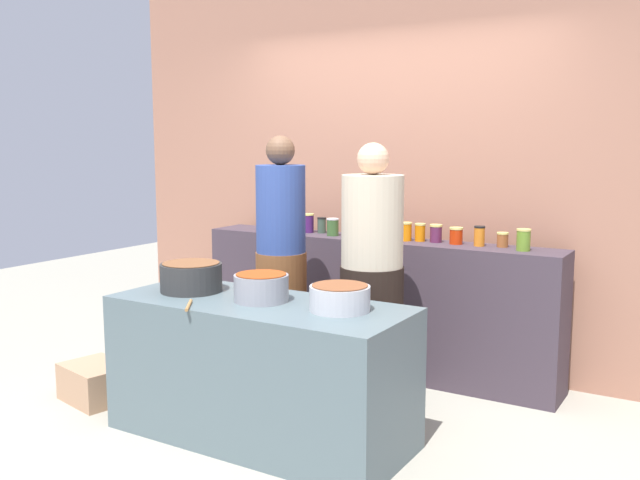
{
  "coord_description": "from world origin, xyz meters",
  "views": [
    {
      "loc": [
        2.24,
        -3.36,
        1.67
      ],
      "look_at": [
        0.0,
        0.35,
        1.05
      ],
      "focal_mm": 39.38,
      "sensor_mm": 36.0,
      "label": 1
    }
  ],
  "objects_px": {
    "cooking_pot_right": "(340,298)",
    "bread_crate": "(96,382)",
    "cooking_pot_left": "(191,277)",
    "cooking_pot_center": "(261,288)",
    "preserve_jar_1": "(285,226)",
    "preserve_jar_12": "(503,240)",
    "preserve_jar_3": "(322,225)",
    "cook_in_cap": "(372,293)",
    "preserve_jar_4": "(333,227)",
    "wooden_spoon": "(189,305)",
    "preserve_jar_6": "(385,230)",
    "preserve_jar_10": "(456,236)",
    "cook_with_tongs": "(281,276)",
    "preserve_jar_7": "(406,231)",
    "preserve_jar_0": "(264,224)",
    "preserve_jar_5": "(361,229)",
    "preserve_jar_2": "(308,223)",
    "preserve_jar_13": "(523,240)",
    "preserve_jar_8": "(420,232)",
    "preserve_jar_11": "(479,236)",
    "preserve_jar_9": "(436,233)"
  },
  "relations": [
    {
      "from": "preserve_jar_10",
      "to": "cooking_pot_left",
      "type": "bearing_deg",
      "value": -128.08
    },
    {
      "from": "preserve_jar_1",
      "to": "wooden_spoon",
      "type": "bearing_deg",
      "value": -73.5
    },
    {
      "from": "preserve_jar_4",
      "to": "preserve_jar_10",
      "type": "distance_m",
      "value": 0.93
    },
    {
      "from": "cooking_pot_center",
      "to": "wooden_spoon",
      "type": "relative_size",
      "value": 1.36
    },
    {
      "from": "cooking_pot_right",
      "to": "preserve_jar_8",
      "type": "bearing_deg",
      "value": 95.78
    },
    {
      "from": "preserve_jar_4",
      "to": "cooking_pot_center",
      "type": "height_order",
      "value": "preserve_jar_4"
    },
    {
      "from": "preserve_jar_6",
      "to": "cooking_pot_right",
      "type": "distance_m",
      "value": 1.41
    },
    {
      "from": "bread_crate",
      "to": "preserve_jar_10",
      "type": "bearing_deg",
      "value": 39.34
    },
    {
      "from": "preserve_jar_3",
      "to": "cooking_pot_center",
      "type": "xyz_separation_m",
      "value": [
        0.47,
        -1.44,
        -0.17
      ]
    },
    {
      "from": "preserve_jar_4",
      "to": "preserve_jar_5",
      "type": "bearing_deg",
      "value": 27.46
    },
    {
      "from": "preserve_jar_0",
      "to": "preserve_jar_3",
      "type": "height_order",
      "value": "preserve_jar_3"
    },
    {
      "from": "cooking_pot_right",
      "to": "bread_crate",
      "type": "bearing_deg",
      "value": -175.34
    },
    {
      "from": "preserve_jar_7",
      "to": "preserve_jar_10",
      "type": "relative_size",
      "value": 1.14
    },
    {
      "from": "cooking_pot_right",
      "to": "preserve_jar_13",
      "type": "bearing_deg",
      "value": 65.92
    },
    {
      "from": "cooking_pot_left",
      "to": "cook_with_tongs",
      "type": "height_order",
      "value": "cook_with_tongs"
    },
    {
      "from": "preserve_jar_6",
      "to": "preserve_jar_12",
      "type": "xyz_separation_m",
      "value": [
        0.82,
        0.06,
        -0.02
      ]
    },
    {
      "from": "cooking_pot_left",
      "to": "bread_crate",
      "type": "bearing_deg",
      "value": -172.11
    },
    {
      "from": "preserve_jar_10",
      "to": "preserve_jar_2",
      "type": "bearing_deg",
      "value": -179.92
    },
    {
      "from": "preserve_jar_11",
      "to": "cook_with_tongs",
      "type": "xyz_separation_m",
      "value": [
        -1.11,
        -0.71,
        -0.26
      ]
    },
    {
      "from": "preserve_jar_7",
      "to": "preserve_jar_12",
      "type": "distance_m",
      "value": 0.67
    },
    {
      "from": "preserve_jar_4",
      "to": "preserve_jar_13",
      "type": "relative_size",
      "value": 0.92
    },
    {
      "from": "preserve_jar_5",
      "to": "cook_with_tongs",
      "type": "relative_size",
      "value": 0.06
    },
    {
      "from": "cook_in_cap",
      "to": "preserve_jar_10",
      "type": "bearing_deg",
      "value": 70.35
    },
    {
      "from": "preserve_jar_13",
      "to": "preserve_jar_4",
      "type": "bearing_deg",
      "value": -179.72
    },
    {
      "from": "preserve_jar_3",
      "to": "cooking_pot_right",
      "type": "height_order",
      "value": "preserve_jar_3"
    },
    {
      "from": "preserve_jar_8",
      "to": "preserve_jar_12",
      "type": "height_order",
      "value": "preserve_jar_8"
    },
    {
      "from": "preserve_jar_3",
      "to": "preserve_jar_10",
      "type": "bearing_deg",
      "value": -1.35
    },
    {
      "from": "preserve_jar_4",
      "to": "cooking_pot_left",
      "type": "relative_size",
      "value": 0.35
    },
    {
      "from": "preserve_jar_8",
      "to": "cook_in_cap",
      "type": "bearing_deg",
      "value": -89.91
    },
    {
      "from": "preserve_jar_0",
      "to": "preserve_jar_7",
      "type": "bearing_deg",
      "value": 1.54
    },
    {
      "from": "preserve_jar_9",
      "to": "preserve_jar_8",
      "type": "bearing_deg",
      "value": -175.47
    },
    {
      "from": "cooking_pot_center",
      "to": "wooden_spoon",
      "type": "xyz_separation_m",
      "value": [
        -0.25,
        -0.31,
        -0.07
      ]
    },
    {
      "from": "preserve_jar_2",
      "to": "bread_crate",
      "type": "distance_m",
      "value": 1.9
    },
    {
      "from": "cooking_pot_left",
      "to": "cook_with_tongs",
      "type": "distance_m",
      "value": 0.73
    },
    {
      "from": "cook_in_cap",
      "to": "preserve_jar_12",
      "type": "bearing_deg",
      "value": 53.35
    },
    {
      "from": "preserve_jar_11",
      "to": "preserve_jar_1",
      "type": "bearing_deg",
      "value": -177.57
    },
    {
      "from": "preserve_jar_3",
      "to": "cook_with_tongs",
      "type": "bearing_deg",
      "value": -80.08
    },
    {
      "from": "preserve_jar_1",
      "to": "preserve_jar_11",
      "type": "relative_size",
      "value": 0.73
    },
    {
      "from": "cooking_pot_left",
      "to": "cooking_pot_center",
      "type": "relative_size",
      "value": 1.2
    },
    {
      "from": "preserve_jar_3",
      "to": "preserve_jar_4",
      "type": "xyz_separation_m",
      "value": [
        0.15,
        -0.09,
        0.0
      ]
    },
    {
      "from": "cooking_pot_right",
      "to": "cooking_pot_center",
      "type": "bearing_deg",
      "value": -176.0
    },
    {
      "from": "cooking_pot_left",
      "to": "wooden_spoon",
      "type": "relative_size",
      "value": 1.63
    },
    {
      "from": "preserve_jar_2",
      "to": "preserve_jar_4",
      "type": "xyz_separation_m",
      "value": [
        0.25,
        -0.06,
        -0.01
      ]
    },
    {
      "from": "preserve_jar_9",
      "to": "cook_with_tongs",
      "type": "distance_m",
      "value": 1.11
    },
    {
      "from": "preserve_jar_2",
      "to": "cooking_pot_center",
      "type": "distance_m",
      "value": 1.53
    },
    {
      "from": "preserve_jar_10",
      "to": "preserve_jar_5",
      "type": "bearing_deg",
      "value": 177.31
    },
    {
      "from": "preserve_jar_13",
      "to": "cook_with_tongs",
      "type": "bearing_deg",
      "value": -155.0
    },
    {
      "from": "preserve_jar_12",
      "to": "cooking_pot_center",
      "type": "relative_size",
      "value": 0.32
    },
    {
      "from": "preserve_jar_1",
      "to": "cook_with_tongs",
      "type": "height_order",
      "value": "cook_with_tongs"
    },
    {
      "from": "preserve_jar_1",
      "to": "preserve_jar_12",
      "type": "relative_size",
      "value": 1.01
    }
  ]
}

